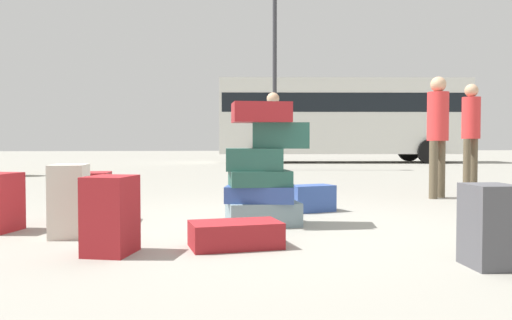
{
  "coord_description": "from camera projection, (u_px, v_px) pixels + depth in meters",
  "views": [
    {
      "loc": [
        -0.63,
        -4.85,
        0.82
      ],
      "look_at": [
        -0.01,
        0.78,
        0.61
      ],
      "focal_mm": 36.45,
      "sensor_mm": 36.0,
      "label": 1
    }
  ],
  "objects": [
    {
      "name": "suitcase_maroon_behind_tower",
      "position": [
        235.0,
        234.0,
        4.0
      ],
      "size": [
        0.74,
        0.5,
        0.2
      ],
      "primitive_type": "cube",
      "rotation": [
        0.0,
        0.0,
        0.16
      ],
      "color": "maroon",
      "rests_on": "ground"
    },
    {
      "name": "suitcase_navy_right_side",
      "position": [
        311.0,
        198.0,
        6.05
      ],
      "size": [
        0.58,
        0.44,
        0.31
      ],
      "primitive_type": "cube",
      "rotation": [
        0.0,
        0.0,
        0.31
      ],
      "color": "#334F99",
      "rests_on": "ground"
    },
    {
      "name": "suitcase_maroon_foreground_far",
      "position": [
        93.0,
        197.0,
        5.26
      ],
      "size": [
        0.33,
        0.42,
        0.51
      ],
      "primitive_type": "cube",
      "rotation": [
        0.0,
        0.0,
        0.02
      ],
      "color": "maroon",
      "rests_on": "ground"
    },
    {
      "name": "suitcase_maroon_white_trunk",
      "position": [
        111.0,
        215.0,
        3.76
      ],
      "size": [
        0.39,
        0.44,
        0.57
      ],
      "primitive_type": "cube",
      "rotation": [
        0.0,
        0.0,
        -0.26
      ],
      "color": "maroon",
      "rests_on": "ground"
    },
    {
      "name": "lamp_post",
      "position": [
        275.0,
        31.0,
        14.62
      ],
      "size": [
        0.36,
        0.36,
        5.98
      ],
      "color": "#333338",
      "rests_on": "ground"
    },
    {
      "name": "suitcase_charcoal_upright_blue",
      "position": [
        490.0,
        226.0,
        3.36
      ],
      "size": [
        0.29,
        0.34,
        0.54
      ],
      "primitive_type": "cube",
      "rotation": [
        0.0,
        0.0,
        -0.02
      ],
      "color": "#4C4C51",
      "rests_on": "ground"
    },
    {
      "name": "parked_bus",
      "position": [
        341.0,
        115.0,
        20.15
      ],
      "size": [
        9.53,
        3.42,
        3.15
      ],
      "rotation": [
        0.0,
        0.0,
        -0.1
      ],
      "color": "silver",
      "rests_on": "ground"
    },
    {
      "name": "person_passerby_in_red",
      "position": [
        471.0,
        127.0,
        8.7
      ],
      "size": [
        0.31,
        0.3,
        1.78
      ],
      "rotation": [
        0.0,
        0.0,
        -2.6
      ],
      "color": "brown",
      "rests_on": "ground"
    },
    {
      "name": "person_tourist_with_camera",
      "position": [
        273.0,
        131.0,
        9.06
      ],
      "size": [
        0.3,
        0.34,
        1.67
      ],
      "rotation": [
        0.0,
        0.0,
        -1.4
      ],
      "color": "brown",
      "rests_on": "ground"
    },
    {
      "name": "suitcase_tower",
      "position": [
        264.0,
        171.0,
        5.05
      ],
      "size": [
        0.88,
        0.59,
        1.19
      ],
      "color": "gray",
      "rests_on": "ground"
    },
    {
      "name": "person_bearded_onlooker",
      "position": [
        438.0,
        126.0,
        7.43
      ],
      "size": [
        0.3,
        0.3,
        1.74
      ],
      "rotation": [
        0.0,
        0.0,
        -2.5
      ],
      "color": "brown",
      "rests_on": "ground"
    },
    {
      "name": "ground_plane",
      "position": [
        266.0,
        228.0,
        4.92
      ],
      "size": [
        80.0,
        80.0,
        0.0
      ],
      "primitive_type": "plane",
      "color": "gray"
    },
    {
      "name": "suitcase_cream_left_side",
      "position": [
        69.0,
        201.0,
        4.45
      ],
      "size": [
        0.3,
        0.41,
        0.62
      ],
      "primitive_type": "cube",
      "rotation": [
        0.0,
        0.0,
        0.04
      ],
      "color": "beige",
      "rests_on": "ground"
    }
  ]
}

